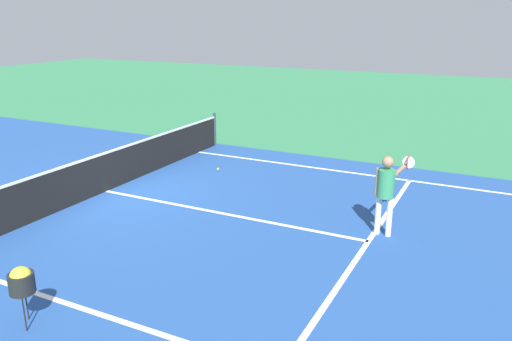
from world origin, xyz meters
name	(u,v)px	position (x,y,z in m)	size (l,w,h in m)	color
ground_plane	(106,191)	(0.00, 0.00, 0.00)	(60.00, 60.00, 0.00)	#337F51
court_surface_inbounds	(106,191)	(0.00, 0.00, 0.00)	(10.62, 24.40, 0.00)	#234C93
line_sideline_right	(392,178)	(4.11, -5.95, 0.00)	(0.10, 11.89, 0.01)	white
line_service_near	(368,241)	(0.00, -6.40, 0.00)	(8.22, 0.10, 0.01)	white
line_center_service	(221,213)	(0.00, -3.20, 0.00)	(0.10, 6.40, 0.01)	white
net	(105,172)	(0.00, 0.00, 0.49)	(10.26, 0.09, 1.07)	#33383D
player_near	(387,187)	(0.46, -6.56, 0.97)	(1.16, 0.57, 1.57)	white
ball_hopper	(21,281)	(-4.74, -2.91, 0.68)	(0.34, 0.34, 0.87)	black
tennis_ball_near_net	(218,169)	(2.71, -1.52, 0.03)	(0.07, 0.07, 0.07)	#CCE033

